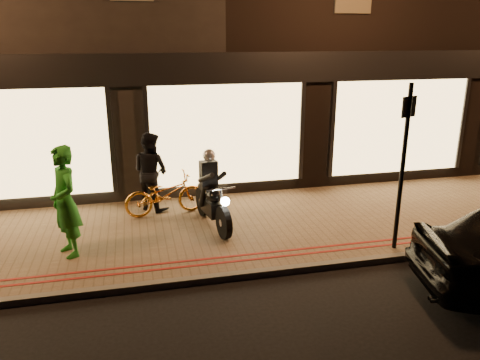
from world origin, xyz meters
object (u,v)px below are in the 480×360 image
object	(u,v)px
sign_post	(403,160)
bicycle_gold	(165,194)
motorcycle	(212,197)
person_green	(65,202)

from	to	relation	value
sign_post	bicycle_gold	world-z (taller)	sign_post
motorcycle	person_green	world-z (taller)	person_green
sign_post	bicycle_gold	size ratio (longest dim) A/B	1.72
motorcycle	person_green	size ratio (longest dim) A/B	0.97
motorcycle	sign_post	bearing A→B (deg)	-39.43
bicycle_gold	sign_post	bearing A→B (deg)	-131.22
person_green	sign_post	bearing A→B (deg)	52.26
motorcycle	sign_post	distance (m)	3.74
bicycle_gold	person_green	size ratio (longest dim) A/B	0.88
sign_post	person_green	xyz separation A→B (m)	(-5.80, 1.07, -0.68)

